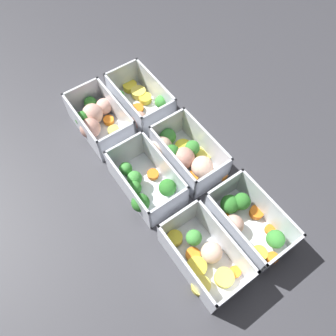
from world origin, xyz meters
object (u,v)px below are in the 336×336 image
(container_near_center, at_px, (145,184))
(container_far_left, at_px, (141,103))
(container_near_left, at_px, (96,118))
(container_near_right, at_px, (204,257))
(container_far_center, at_px, (184,154))
(container_far_right, at_px, (247,222))

(container_near_center, relative_size, container_far_left, 0.93)
(container_near_left, relative_size, container_near_right, 1.00)
(container_far_left, xyz_separation_m, container_far_center, (0.18, -0.01, 0.00))
(container_near_center, bearing_deg, container_far_center, 96.44)
(container_near_left, height_order, container_far_center, same)
(container_near_left, xyz_separation_m, container_near_center, (0.22, -0.00, 0.00))
(container_near_left, distance_m, container_near_right, 0.41)
(container_near_right, relative_size, container_far_center, 0.96)
(container_near_left, bearing_deg, container_far_left, 80.04)
(container_far_right, bearing_deg, container_far_left, -179.81)
(container_near_center, height_order, container_far_right, same)
(container_near_center, relative_size, container_near_right, 1.00)
(container_near_left, bearing_deg, container_far_center, 28.36)
(container_near_center, xyz_separation_m, container_near_right, (0.19, 0.01, -0.00))
(container_near_left, distance_m, container_far_right, 0.42)
(container_near_right, xyz_separation_m, container_far_center, (-0.20, 0.11, 0.00))
(container_far_left, bearing_deg, container_near_right, -16.00)
(container_far_center, xyz_separation_m, container_far_right, (0.20, 0.01, -0.00))
(container_near_center, xyz_separation_m, container_far_left, (-0.20, 0.12, -0.00))
(container_near_right, distance_m, container_far_left, 0.40)
(container_far_left, bearing_deg, container_near_left, -99.96)
(container_far_center, bearing_deg, container_near_right, -27.36)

